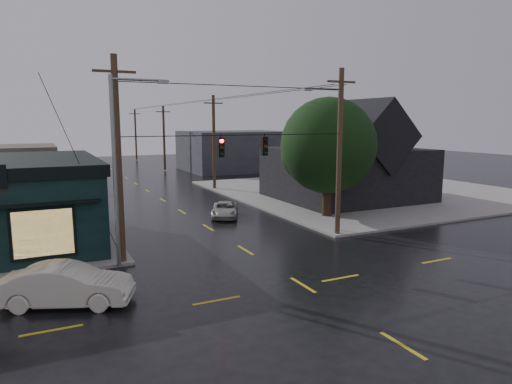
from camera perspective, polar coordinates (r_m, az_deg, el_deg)
name	(u,v)px	position (r m, az deg, el deg)	size (l,w,h in m)	color
ground_plane	(303,285)	(20.31, 5.88, -11.49)	(160.00, 160.00, 0.00)	black
sidewalk_ne	(367,191)	(47.56, 13.76, 0.17)	(28.00, 28.00, 0.15)	slate
ne_building	(347,150)	(41.66, 11.29, 5.14)	(12.60, 11.60, 8.75)	black
corner_tree	(328,146)	(33.51, 9.02, 5.73)	(6.96, 6.96, 8.64)	black
utility_pole_nw	(123,264)	(24.00, -16.26, -8.59)	(2.00, 0.32, 10.15)	#341E17
utility_pole_ne	(337,235)	(28.96, 10.10, -5.37)	(2.00, 0.32, 10.15)	#341E17
utility_pole_far_a	(215,189)	(47.70, -5.20, 0.32)	(2.00, 0.32, 9.65)	#341E17
utility_pole_far_b	(165,171)	(66.64, -11.30, 2.61)	(2.00, 0.32, 9.15)	#341E17
utility_pole_far_c	(137,160)	(86.07, -14.69, 3.87)	(2.00, 0.32, 9.15)	#341E17
span_signal_assembly	(243,146)	(24.88, -1.64, 5.74)	(13.00, 0.48, 1.23)	black
streetlight_nw	(119,268)	(23.29, -16.70, -9.14)	(5.40, 0.30, 9.15)	gray
streetlight_ne	(337,232)	(29.79, 10.09, -4.97)	(5.40, 0.30, 9.15)	gray
bg_building_east	(234,151)	(66.63, -2.76, 5.19)	(14.00, 12.00, 5.60)	#2B2A30
sedan_cream	(67,285)	(19.29, -22.59, -10.71)	(1.71, 4.92, 1.62)	beige
suv_silver	(225,210)	(33.84, -3.91, -2.22)	(1.84, 4.00, 1.11)	#A4A298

